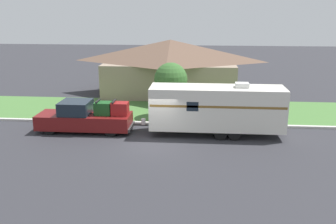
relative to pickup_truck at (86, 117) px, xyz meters
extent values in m
plane|color=#2D2D33|center=(4.69, -1.89, -0.91)|extent=(120.00, 120.00, 0.00)
cube|color=beige|center=(4.69, 1.86, -0.84)|extent=(80.00, 0.30, 0.14)
cube|color=#477538|center=(4.69, 5.51, -0.90)|extent=(80.00, 7.00, 0.03)
cube|color=gray|center=(4.57, 11.49, 0.58)|extent=(11.60, 6.73, 2.99)
pyramid|color=brown|center=(4.57, 11.49, 3.05)|extent=(12.53, 7.26, 1.96)
cube|color=#4C3828|center=(4.57, 8.15, 0.14)|extent=(1.00, 0.06, 2.10)
cylinder|color=black|center=(-2.10, -0.85, -0.48)|extent=(0.86, 0.28, 0.86)
cylinder|color=black|center=(-2.10, 0.85, -0.48)|extent=(0.86, 0.28, 0.86)
cylinder|color=black|center=(1.83, -0.85, -0.48)|extent=(0.86, 0.28, 0.86)
cylinder|color=black|center=(1.83, 0.85, -0.48)|extent=(0.86, 0.28, 0.86)
cube|color=maroon|center=(-1.25, 0.00, -0.22)|extent=(3.60, 2.06, 0.91)
cube|color=#19232D|center=(-0.60, 0.00, 0.65)|extent=(1.87, 1.89, 0.83)
cube|color=maroon|center=(1.73, 0.00, -0.22)|extent=(2.35, 2.06, 0.91)
cube|color=#333333|center=(2.96, 0.00, -0.56)|extent=(0.12, 1.85, 0.20)
cube|color=#194C1E|center=(1.21, 0.00, 0.63)|extent=(1.08, 0.86, 0.80)
cube|color=black|center=(0.86, 0.00, 1.11)|extent=(0.10, 0.95, 0.08)
cube|color=maroon|center=(2.24, 0.00, 0.63)|extent=(1.08, 0.86, 0.80)
cube|color=black|center=(1.90, 0.00, 1.11)|extent=(0.10, 0.95, 0.08)
cylinder|color=black|center=(8.57, -0.98, -0.53)|extent=(0.76, 0.22, 0.76)
cylinder|color=black|center=(8.57, 0.98, -0.53)|extent=(0.76, 0.22, 0.76)
cylinder|color=black|center=(9.40, -0.98, -0.53)|extent=(0.76, 0.22, 0.76)
cylinder|color=black|center=(9.40, 0.98, -0.53)|extent=(0.76, 0.22, 0.76)
cube|color=silver|center=(8.33, 0.00, 0.84)|extent=(8.20, 2.24, 2.59)
cube|color=brown|center=(8.33, -1.13, 1.17)|extent=(8.03, 0.01, 0.14)
cube|color=#383838|center=(3.69, 0.00, -0.40)|extent=(1.08, 0.12, 0.10)
cylinder|color=silver|center=(3.74, 0.00, -0.17)|extent=(0.28, 0.28, 0.36)
cube|color=silver|center=(9.81, 0.00, 2.28)|extent=(0.80, 0.68, 0.28)
cube|color=#19232D|center=(6.85, -1.13, 1.17)|extent=(0.70, 0.01, 0.56)
cylinder|color=brown|center=(10.55, 2.57, -0.36)|extent=(0.09, 0.09, 1.11)
cube|color=silver|center=(10.55, 2.57, 0.31)|extent=(0.48, 0.20, 0.22)
cylinder|color=brown|center=(5.20, 3.79, 0.03)|extent=(0.24, 0.24, 1.88)
sphere|color=#38662D|center=(5.20, 3.79, 1.86)|extent=(2.38, 2.38, 2.38)
camera|label=1|loc=(7.19, -22.47, 6.78)|focal=40.00mm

